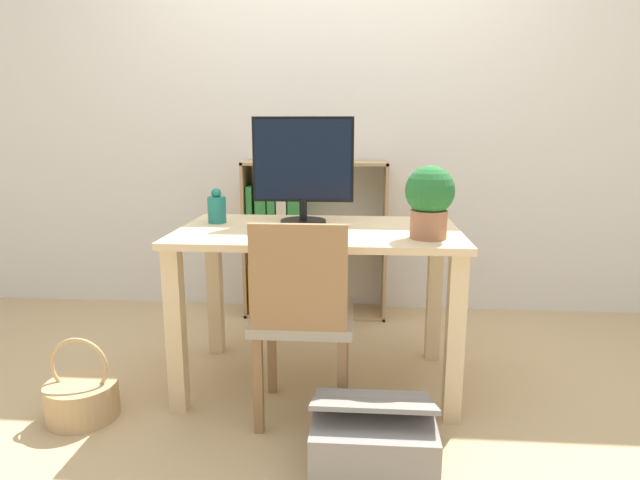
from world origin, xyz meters
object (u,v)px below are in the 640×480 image
(keyboard, at_px, (303,230))
(monitor, at_px, (303,166))
(basket, at_px, (82,397))
(bookshelf, at_px, (289,237))
(chair, at_px, (302,314))
(potted_plant, at_px, (429,199))
(vase, at_px, (217,208))
(storage_box, at_px, (372,442))

(keyboard, bearing_deg, monitor, 95.72)
(basket, bearing_deg, monitor, 31.25)
(bookshelf, xyz_separation_m, basket, (-0.69, -1.33, -0.41))
(keyboard, bearing_deg, chair, -85.19)
(monitor, height_order, potted_plant, monitor)
(keyboard, height_order, chair, chair)
(bookshelf, bearing_deg, vase, -105.64)
(storage_box, bearing_deg, potted_plant, 66.15)
(keyboard, bearing_deg, potted_plant, -10.67)
(keyboard, xyz_separation_m, vase, (-0.43, 0.19, 0.06))
(keyboard, distance_m, basket, 1.15)
(potted_plant, relative_size, chair, 0.35)
(potted_plant, height_order, storage_box, potted_plant)
(vase, relative_size, bookshelf, 0.17)
(monitor, height_order, chair, monitor)
(monitor, distance_m, keyboard, 0.34)
(basket, bearing_deg, bookshelf, 62.51)
(keyboard, distance_m, potted_plant, 0.55)
(potted_plant, height_order, basket, potted_plant)
(storage_box, bearing_deg, monitor, 111.47)
(basket, bearing_deg, potted_plant, 8.82)
(monitor, height_order, basket, monitor)
(potted_plant, bearing_deg, chair, -160.85)
(basket, bearing_deg, keyboard, 19.66)
(vase, height_order, bookshelf, bookshelf)
(potted_plant, height_order, chair, potted_plant)
(chair, bearing_deg, basket, -176.12)
(monitor, bearing_deg, potted_plant, -29.51)
(chair, bearing_deg, bookshelf, 100.73)
(potted_plant, xyz_separation_m, chair, (-0.50, -0.17, -0.44))
(storage_box, bearing_deg, chair, 129.73)
(vase, bearing_deg, chair, -45.50)
(chair, xyz_separation_m, storage_box, (0.28, -0.33, -0.34))
(vase, xyz_separation_m, chair, (0.45, -0.46, -0.35))
(potted_plant, distance_m, chair, 0.69)
(potted_plant, bearing_deg, bookshelf, 122.92)
(vase, xyz_separation_m, potted_plant, (0.95, -0.28, 0.09))
(keyboard, relative_size, potted_plant, 1.31)
(chair, xyz_separation_m, bookshelf, (-0.22, 1.28, 0.04))
(basket, bearing_deg, vase, 47.58)
(monitor, bearing_deg, keyboard, -84.28)
(storage_box, bearing_deg, basket, 166.43)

